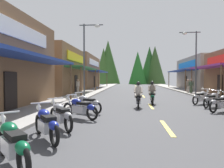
{
  "coord_description": "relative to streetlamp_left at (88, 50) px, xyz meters",
  "views": [
    {
      "loc": [
        -1.33,
        0.62,
        1.79
      ],
      "look_at": [
        -3.99,
        31.36,
        0.86
      ],
      "focal_mm": 32.76,
      "sensor_mm": 36.0,
      "label": 1
    }
  ],
  "objects": [
    {
      "name": "ground",
      "position": [
        4.98,
        5.32,
        -4.23
      ],
      "size": [
        9.77,
        76.97,
        0.1
      ],
      "primitive_type": "cube",
      "color": "#424244"
    },
    {
      "name": "sidewalk_left",
      "position": [
        -1.21,
        5.32,
        -4.12
      ],
      "size": [
        2.62,
        76.97,
        0.12
      ],
      "primitive_type": "cube",
      "color": "#9E9991",
      "rests_on": "ground"
    },
    {
      "name": "sidewalk_right",
      "position": [
        11.18,
        5.32,
        -4.12
      ],
      "size": [
        2.62,
        76.97,
        0.12
      ],
      "primitive_type": "cube",
      "color": "gray",
      "rests_on": "ground"
    },
    {
      "name": "centerline_dashes",
      "position": [
        4.98,
        10.39,
        -4.17
      ],
      "size": [
        0.16,
        53.97,
        0.01
      ],
      "color": "#E0C64C",
      "rests_on": "ground"
    },
    {
      "name": "storefront_left_middle",
      "position": [
        -6.43,
        5.46,
        -1.54
      ],
      "size": [
        9.69,
        9.46,
        5.26
      ],
      "color": "brown",
      "rests_on": "ground"
    },
    {
      "name": "storefront_left_far",
      "position": [
        -5.76,
        17.82,
        -1.37
      ],
      "size": [
        8.35,
        12.88,
        5.62
      ],
      "color": "brown",
      "rests_on": "ground"
    },
    {
      "name": "storefront_right_far",
      "position": [
        16.43,
        15.35,
        -1.71
      ],
      "size": [
        9.75,
        12.98,
        4.92
      ],
      "color": "gray",
      "rests_on": "ground"
    },
    {
      "name": "streetlamp_left",
      "position": [
        0.0,
        0.0,
        0.0
      ],
      "size": [
        2.07,
        0.3,
        6.46
      ],
      "color": "#474C51",
      "rests_on": "ground"
    },
    {
      "name": "streetlamp_right",
      "position": [
        9.97,
        3.57,
        -0.01
      ],
      "size": [
        2.07,
        0.3,
        6.44
      ],
      "color": "#474C51",
      "rests_on": "ground"
    },
    {
      "name": "motorcycle_parked_right_4",
      "position": [
        8.5,
        -6.37,
        -3.69
      ],
      "size": [
        1.81,
        1.3,
        1.04
      ],
      "rotation": [
        0.0,
        0.0,
        0.61
      ],
      "color": "black",
      "rests_on": "ground"
    },
    {
      "name": "motorcycle_parked_right_5",
      "position": [
        8.67,
        -4.71,
        -3.69
      ],
      "size": [
        1.65,
        1.52,
        1.04
      ],
      "rotation": [
        0.0,
        0.0,
        0.74
      ],
      "color": "black",
      "rests_on": "ground"
    },
    {
      "name": "motorcycle_parked_right_6",
      "position": [
        8.53,
        -3.21,
        -3.69
      ],
      "size": [
        1.69,
        1.47,
        1.04
      ],
      "rotation": [
        0.0,
        0.0,
        0.71
      ],
      "color": "black",
      "rests_on": "ground"
    },
    {
      "name": "motorcycle_parked_left_0",
      "position": [
        1.29,
        -13.65,
        -3.69
      ],
      "size": [
        1.59,
        1.58,
        1.04
      ],
      "rotation": [
        0.0,
        0.0,
        2.36
      ],
      "color": "black",
      "rests_on": "ground"
    },
    {
      "name": "motorcycle_parked_left_1",
      "position": [
        1.26,
        -11.9,
        -3.69
      ],
      "size": [
        1.43,
        1.72,
        1.04
      ],
      "rotation": [
        0.0,
        0.0,
        2.25
      ],
      "color": "black",
      "rests_on": "ground"
    },
    {
      "name": "motorcycle_parked_left_2",
      "position": [
        1.21,
        -10.53,
        -3.69
      ],
      "size": [
        1.43,
        1.72,
        1.04
      ],
      "rotation": [
        0.0,
        0.0,
        2.25
      ],
      "color": "black",
      "rests_on": "ground"
    },
    {
      "name": "motorcycle_parked_left_3",
      "position": [
        1.47,
        -8.76,
        -3.69
      ],
      "size": [
        1.87,
        1.21,
        1.04
      ],
      "rotation": [
        0.0,
        0.0,
        2.59
      ],
      "color": "black",
      "rests_on": "ground"
    },
    {
      "name": "motorcycle_parked_left_4",
      "position": [
        1.44,
        -7.26,
        -3.69
      ],
      "size": [
        1.85,
        1.24,
        1.04
      ],
      "rotation": [
        0.0,
        0.0,
        2.57
      ],
      "color": "black",
      "rests_on": "ground"
    },
    {
      "name": "rider_cruising_lead",
      "position": [
        4.18,
        -5.14,
        -3.52
      ],
      "size": [
        0.6,
        2.14,
        1.57
      ],
      "rotation": [
        0.0,
        0.0,
        1.53
      ],
      "color": "black",
      "rests_on": "ground"
    },
    {
      "name": "rider_cruising_trailing",
      "position": [
        5.2,
        -3.31,
        -3.52
      ],
      "size": [
        0.6,
        2.14,
        1.57
      ],
      "rotation": [
        0.0,
        0.0,
        1.51
      ],
      "color": "black",
      "rests_on": "ground"
    },
    {
      "name": "pedestrian_by_shop",
      "position": [
        10.4,
        5.55,
        -3.21
      ],
      "size": [
        0.56,
        0.32,
        1.68
      ],
      "rotation": [
        0.0,
        0.0,
        1.75
      ],
      "color": "#3F593F",
      "rests_on": "ground"
    },
    {
      "name": "pedestrian_waiting",
      "position": [
        -1.83,
        3.72,
        -3.22
      ],
      "size": [
        0.36,
        0.54,
        1.66
      ],
      "rotation": [
        0.0,
        0.0,
        2.81
      ],
      "color": "#B2A599",
      "rests_on": "ground"
    },
    {
      "name": "pedestrian_strolling",
      "position": [
        10.38,
        6.75,
        -3.24
      ],
      "size": [
        0.4,
        0.51,
        1.63
      ],
      "rotation": [
        0.0,
        0.0,
        3.63
      ],
      "color": "#B2A599",
      "rests_on": "ground"
    },
    {
      "name": "treeline_backdrop",
      "position": [
        3.32,
        44.23,
        1.62
      ],
      "size": [
        21.52,
        9.2,
        13.16
      ],
      "color": "#325823",
      "rests_on": "ground"
    }
  ]
}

